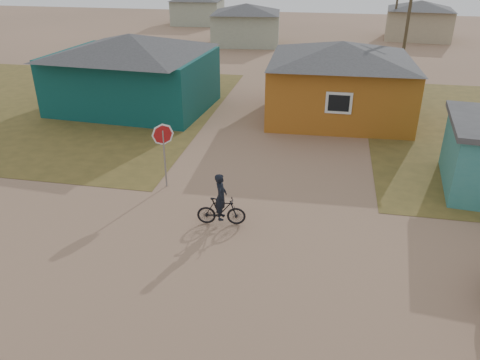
# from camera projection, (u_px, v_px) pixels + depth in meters

# --- Properties ---
(ground) EXTENTS (120.00, 120.00, 0.00)m
(ground) POSITION_uv_depth(u_px,v_px,m) (238.00, 272.00, 12.79)
(ground) COLOR #977157
(grass_nw) EXTENTS (20.00, 18.00, 0.00)m
(grass_nw) POSITION_uv_depth(u_px,v_px,m) (42.00, 104.00, 26.64)
(grass_nw) COLOR brown
(grass_nw) RESTS_ON ground
(house_teal) EXTENTS (8.93, 7.08, 4.00)m
(house_teal) POSITION_uv_depth(u_px,v_px,m) (133.00, 71.00, 25.23)
(house_teal) COLOR #0A3A38
(house_teal) RESTS_ON ground
(house_yellow) EXTENTS (7.72, 6.76, 3.90)m
(house_yellow) POSITION_uv_depth(u_px,v_px,m) (340.00, 79.00, 23.80)
(house_yellow) COLOR #A15B18
(house_yellow) RESTS_ON ground
(house_pale_west) EXTENTS (7.04, 6.15, 3.60)m
(house_pale_west) POSITION_uv_depth(u_px,v_px,m) (246.00, 23.00, 42.94)
(house_pale_west) COLOR #99A089
(house_pale_west) RESTS_ON ground
(house_beige_east) EXTENTS (6.95, 6.05, 3.60)m
(house_beige_east) POSITION_uv_depth(u_px,v_px,m) (419.00, 19.00, 45.47)
(house_beige_east) COLOR tan
(house_beige_east) RESTS_ON ground
(house_pale_north) EXTENTS (6.28, 5.81, 3.40)m
(house_pale_north) POSITION_uv_depth(u_px,v_px,m) (198.00, 8.00, 54.93)
(house_pale_north) COLOR #99A089
(house_pale_north) RESTS_ON ground
(utility_pole_near) EXTENTS (1.40, 0.20, 8.00)m
(utility_pole_near) POSITION_uv_depth(u_px,v_px,m) (408.00, 17.00, 29.21)
(utility_pole_near) COLOR #483D2B
(utility_pole_near) RESTS_ON ground
(stop_sign) EXTENTS (0.79, 0.21, 2.45)m
(stop_sign) POSITION_uv_depth(u_px,v_px,m) (163.00, 141.00, 16.63)
(stop_sign) COLOR gray
(stop_sign) RESTS_ON ground
(cyclist) EXTENTS (1.60, 0.63, 1.76)m
(cyclist) POSITION_uv_depth(u_px,v_px,m) (221.00, 206.00, 14.75)
(cyclist) COLOR black
(cyclist) RESTS_ON ground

